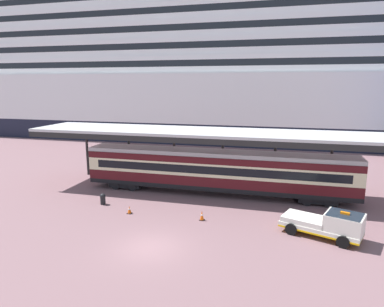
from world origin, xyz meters
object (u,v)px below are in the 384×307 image
at_px(train_carriage, 217,170).
at_px(traffic_cone_mid, 129,210).
at_px(cruise_ship, 210,74).
at_px(traffic_cone_near, 202,216).
at_px(service_truck, 329,224).
at_px(quay_bollard, 103,198).

xyz_separation_m(train_carriage, traffic_cone_mid, (-5.78, -6.56, -2.00)).
xyz_separation_m(cruise_ship, traffic_cone_mid, (2.67, -43.91, -11.73)).
bearing_deg(traffic_cone_near, service_truck, -4.79).
relative_size(traffic_cone_near, quay_bollard, 0.78).
distance_m(traffic_cone_near, traffic_cone_mid, 5.90).
relative_size(service_truck, quay_bollard, 5.81).
bearing_deg(quay_bollard, train_carriage, 30.29).
relative_size(train_carriage, traffic_cone_near, 33.07).
distance_m(cruise_ship, traffic_cone_mid, 45.52).
bearing_deg(train_carriage, quay_bollard, -149.71).
bearing_deg(cruise_ship, service_truck, -68.59).
height_order(traffic_cone_mid, quay_bollard, quay_bollard).
relative_size(cruise_ship, traffic_cone_mid, 233.31).
bearing_deg(traffic_cone_near, cruise_ship, 101.08).
height_order(train_carriage, quay_bollard, train_carriage).
xyz_separation_m(service_truck, quay_bollard, (-17.88, 1.98, -0.47)).
relative_size(train_carriage, traffic_cone_mid, 38.85).
bearing_deg(traffic_cone_near, traffic_cone_mid, -178.65).
distance_m(cruise_ship, traffic_cone_near, 46.10).
bearing_deg(traffic_cone_mid, train_carriage, 48.64).
relative_size(service_truck, traffic_cone_near, 7.46).
bearing_deg(cruise_ship, quay_bollard, -90.59).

